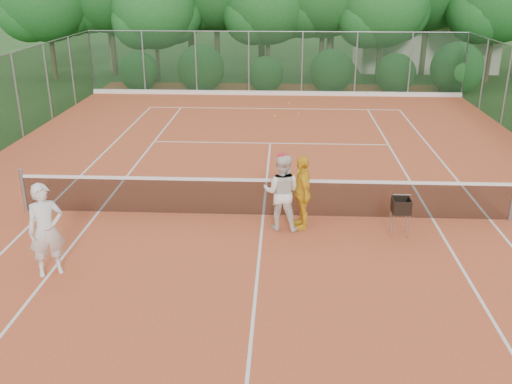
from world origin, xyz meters
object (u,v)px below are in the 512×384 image
player_white (46,230)px  player_center_grp (282,192)px  ball_hopper (401,206)px  player_yellow (302,192)px

player_white → player_center_grp: (4.53, 2.37, -0.03)m
player_center_grp → ball_hopper: 2.69m
player_yellow → ball_hopper: player_yellow is taller
ball_hopper → player_center_grp: bearing=173.8°
player_center_grp → ball_hopper: (2.67, -0.26, -0.20)m
player_white → ball_hopper: bearing=-13.7°
player_center_grp → ball_hopper: player_center_grp is taller
ball_hopper → player_white: bearing=-164.4°
player_yellow → ball_hopper: bearing=70.9°
player_white → ball_hopper: 7.50m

